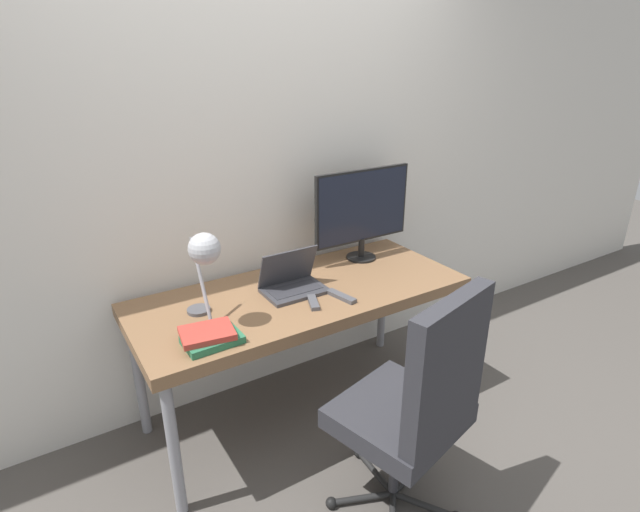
{
  "coord_description": "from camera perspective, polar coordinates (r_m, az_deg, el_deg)",
  "views": [
    {
      "loc": [
        -1.12,
        -1.61,
        1.86
      ],
      "look_at": [
        0.09,
        0.32,
        0.92
      ],
      "focal_mm": 28.0,
      "sensor_mm": 36.0,
      "label": 1
    }
  ],
  "objects": [
    {
      "name": "ground_plane",
      "position": [
        2.7,
        2.11,
        -21.14
      ],
      "size": [
        12.0,
        12.0,
        0.0
      ],
      "primitive_type": "plane",
      "color": "#514C47"
    },
    {
      "name": "wall_back",
      "position": [
        2.69,
        -6.89,
        10.18
      ],
      "size": [
        8.0,
        0.05,
        2.6
      ],
      "color": "silver",
      "rests_on": "ground_plane"
    },
    {
      "name": "desk_lamp",
      "position": [
        2.12,
        -13.14,
        0.15
      ],
      "size": [
        0.13,
        0.29,
        0.44
      ],
      "color": "#4C4C51",
      "rests_on": "desk"
    },
    {
      "name": "media_remote",
      "position": [
        2.38,
        -0.78,
        -5.33
      ],
      "size": [
        0.09,
        0.14,
        0.02
      ],
      "color": "#4C4C51",
      "rests_on": "desk"
    },
    {
      "name": "laptop",
      "position": [
        2.5,
        -3.18,
        -3.05
      ],
      "size": [
        0.31,
        0.21,
        0.21
      ],
      "color": "#38383D",
      "rests_on": "desk"
    },
    {
      "name": "desk",
      "position": [
        2.55,
        -2.15,
        -5.2
      ],
      "size": [
        1.69,
        0.71,
        0.74
      ],
      "color": "brown",
      "rests_on": "ground_plane"
    },
    {
      "name": "tv_remote",
      "position": [
        2.44,
        2.45,
        -4.62
      ],
      "size": [
        0.07,
        0.17,
        0.02
      ],
      "color": "#4C4C51",
      "rests_on": "desk"
    },
    {
      "name": "monitor",
      "position": [
        2.82,
        4.86,
        5.36
      ],
      "size": [
        0.61,
        0.17,
        0.52
      ],
      "color": "black",
      "rests_on": "desk"
    },
    {
      "name": "book_stack",
      "position": [
        2.13,
        -12.46,
        -9.0
      ],
      "size": [
        0.25,
        0.2,
        0.06
      ],
      "color": "#286B47",
      "rests_on": "desk"
    },
    {
      "name": "office_chair",
      "position": [
        2.08,
        11.18,
        -15.87
      ],
      "size": [
        0.59,
        0.59,
        1.07
      ],
      "color": "black",
      "rests_on": "ground_plane"
    }
  ]
}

